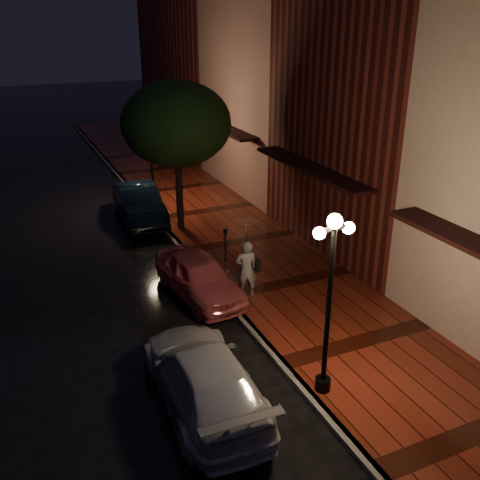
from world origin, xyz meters
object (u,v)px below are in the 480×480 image
street_tree (177,126)px  navy_car (139,203)px  streetlamp_near (329,296)px  pink_car (199,276)px  silver_car (204,377)px  woman_with_umbrella (246,246)px  parking_meter (225,242)px  streetlamp_far (151,153)px

street_tree → navy_car: size_ratio=1.27×
streetlamp_near → pink_car: bearing=99.6°
streetlamp_near → silver_car: bearing=161.4°
woman_with_umbrella → streetlamp_near: bearing=103.1°
woman_with_umbrella → parking_meter: size_ratio=2.09×
street_tree → parking_meter: bearing=-83.9°
pink_car → silver_car: size_ratio=0.82×
street_tree → navy_car: street_tree is taller
streetlamp_near → woman_with_umbrella: streetlamp_near is taller
navy_car → street_tree: bearing=-55.0°
navy_car → woman_with_umbrella: size_ratio=1.79×
streetlamp_near → street_tree: 11.12m
woman_with_umbrella → street_tree: bearing=-73.9°
pink_car → navy_car: size_ratio=0.87×
street_tree → silver_car: (-2.85, -10.12, -3.55)m
navy_car → streetlamp_far: bearing=51.8°
streetlamp_near → silver_car: streetlamp_near is taller
silver_car → parking_meter: (3.24, 6.43, 0.19)m
navy_car → parking_meter: navy_car is taller
street_tree → navy_car: 4.16m
pink_car → silver_car: silver_car is taller
streetlamp_far → woman_with_umbrella: streetlamp_far is taller
streetlamp_far → navy_car: size_ratio=0.94×
streetlamp_near → navy_car: 13.07m
streetlamp_near → woman_with_umbrella: 4.80m
silver_car → woman_with_umbrella: (2.84, 3.86, 1.14)m
streetlamp_far → silver_car: 13.52m
silver_car → woman_with_umbrella: bearing=-124.4°
streetlamp_far → silver_car: streetlamp_far is taller
streetlamp_far → silver_car: bearing=-101.1°
silver_car → woman_with_umbrella: woman_with_umbrella is taller
streetlamp_near → streetlamp_far: (0.00, 14.00, 0.00)m
street_tree → parking_meter: 5.00m
pink_car → woman_with_umbrella: woman_with_umbrella is taller
streetlamp_far → parking_meter: (0.65, -6.70, -1.71)m
navy_car → woman_with_umbrella: (1.20, -8.18, 1.08)m
street_tree → woman_with_umbrella: 6.71m
streetlamp_far → navy_car: bearing=-131.0°
navy_car → woman_with_umbrella: woman_with_umbrella is taller
streetlamp_far → pink_car: size_ratio=1.09×
street_tree → streetlamp_far: bearing=94.9°
street_tree → silver_car: bearing=-105.7°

